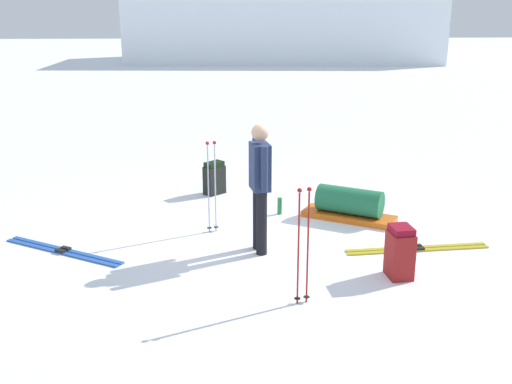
{
  "coord_description": "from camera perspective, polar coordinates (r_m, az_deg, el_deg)",
  "views": [
    {
      "loc": [
        -0.32,
        -8.03,
        3.25
      ],
      "look_at": [
        0.0,
        0.0,
        0.7
      ],
      "focal_mm": 44.27,
      "sensor_mm": 36.0,
      "label": 1
    }
  ],
  "objects": [
    {
      "name": "ski_poles_planted_far",
      "position": [
        6.73,
        4.29,
        -4.39
      ],
      "size": [
        0.17,
        0.1,
        1.32
      ],
      "color": "maroon",
      "rests_on": "ground_plane"
    },
    {
      "name": "ski_pair_near",
      "position": [
        8.64,
        14.38,
        -4.98
      ],
      "size": [
        1.93,
        0.35,
        0.05
      ],
      "color": "#AF9D20",
      "rests_on": "ground_plane"
    },
    {
      "name": "thermos_bottle",
      "position": [
        9.65,
        2.15,
        -1.27
      ],
      "size": [
        0.07,
        0.07,
        0.26
      ],
      "primitive_type": "cylinder",
      "color": "#1E6E39",
      "rests_on": "ground_plane"
    },
    {
      "name": "distant_snow_ridge",
      "position": [
        32.02,
        2.45,
        14.38
      ],
      "size": [
        15.19,
        5.81,
        2.92
      ],
      "primitive_type": "cube",
      "rotation": [
        0.0,
        0.0,
        -0.06
      ],
      "color": "white",
      "rests_on": "ground_plane"
    },
    {
      "name": "backpack_large_dark",
      "position": [
        10.6,
        -3.78,
        1.25
      ],
      "size": [
        0.39,
        0.38,
        0.56
      ],
      "color": "black",
      "rests_on": "ground_plane"
    },
    {
      "name": "ski_poles_planted_near",
      "position": [
        8.78,
        -4.02,
        0.88
      ],
      "size": [
        0.16,
        0.1,
        1.32
      ],
      "color": "#AEAEC6",
      "rests_on": "ground_plane"
    },
    {
      "name": "backpack_bright",
      "position": [
        7.68,
        12.87,
        -5.34
      ],
      "size": [
        0.31,
        0.36,
        0.64
      ],
      "color": "maroon",
      "rests_on": "ground_plane"
    },
    {
      "name": "ground_plane",
      "position": [
        8.67,
        0.0,
        -4.41
      ],
      "size": [
        80.0,
        80.0,
        0.0
      ],
      "primitive_type": "plane",
      "color": "white"
    },
    {
      "name": "ski_pair_far",
      "position": [
        8.68,
        -17.02,
        -5.12
      ],
      "size": [
        1.73,
        1.09,
        0.05
      ],
      "color": "#2350A3",
      "rests_on": "ground_plane"
    },
    {
      "name": "skier_standing",
      "position": [
        8.02,
        0.36,
        0.96
      ],
      "size": [
        0.28,
        0.56,
        1.7
      ],
      "color": "black",
      "rests_on": "ground_plane"
    },
    {
      "name": "gear_sled",
      "position": [
        9.5,
        8.44,
        -1.16
      ],
      "size": [
        1.43,
        1.06,
        0.49
      ],
      "color": "#D65E17",
      "rests_on": "ground_plane"
    }
  ]
}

